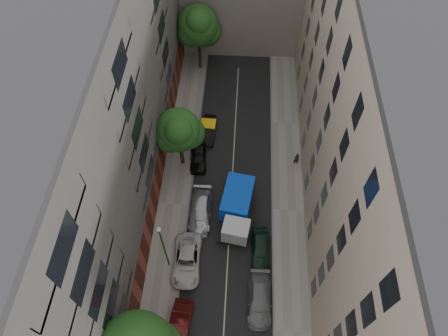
# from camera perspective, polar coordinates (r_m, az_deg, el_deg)

# --- Properties ---
(ground) EXTENTS (120.00, 120.00, 0.00)m
(ground) POSITION_cam_1_polar(r_m,az_deg,el_deg) (38.50, 0.95, -5.69)
(ground) COLOR #4C4C49
(ground) RESTS_ON ground
(road_surface) EXTENTS (8.00, 44.00, 0.02)m
(road_surface) POSITION_cam_1_polar(r_m,az_deg,el_deg) (38.50, 0.95, -5.69)
(road_surface) COLOR black
(road_surface) RESTS_ON ground
(sidewalk_left) EXTENTS (3.00, 44.00, 0.15)m
(sidewalk_left) POSITION_cam_1_polar(r_m,az_deg,el_deg) (38.89, -7.20, -5.18)
(sidewalk_left) COLOR gray
(sidewalk_left) RESTS_ON ground
(sidewalk_right) EXTENTS (3.00, 44.00, 0.15)m
(sidewalk_right) POSITION_cam_1_polar(r_m,az_deg,el_deg) (38.77, 9.15, -5.99)
(sidewalk_right) COLOR gray
(sidewalk_right) RESTS_ON ground
(building_left) EXTENTS (8.00, 44.00, 20.00)m
(building_left) POSITION_cam_1_polar(r_m,az_deg,el_deg) (32.23, -18.77, 4.23)
(building_left) COLOR #514D4B
(building_left) RESTS_ON ground
(building_right) EXTENTS (8.00, 44.00, 20.00)m
(building_right) POSITION_cam_1_polar(r_m,az_deg,el_deg) (31.92, 21.36, 2.36)
(building_right) COLOR #B9A58F
(building_right) RESTS_ON ground
(tarp_truck) EXTENTS (3.38, 6.54, 2.86)m
(tarp_truck) POSITION_cam_1_polar(r_m,az_deg,el_deg) (36.69, 1.86, -5.77)
(tarp_truck) COLOR black
(tarp_truck) RESTS_ON ground
(car_left_1) EXTENTS (1.96, 4.60, 1.47)m
(car_left_1) POSITION_cam_1_polar(r_m,az_deg,el_deg) (33.99, -6.39, -21.78)
(car_left_1) COLOR #4A0F0E
(car_left_1) RESTS_ON ground
(car_left_2) EXTENTS (2.43, 5.15, 1.42)m
(car_left_2) POSITION_cam_1_polar(r_m,az_deg,el_deg) (35.62, -5.33, -13.01)
(car_left_2) COLOR silver
(car_left_2) RESTS_ON ground
(car_left_3) EXTENTS (2.09, 5.05, 1.46)m
(car_left_3) POSITION_cam_1_polar(r_m,az_deg,el_deg) (37.57, -3.39, -6.14)
(car_left_3) COLOR #B1B0B5
(car_left_3) RESTS_ON ground
(car_left_4) EXTENTS (1.93, 4.19, 1.39)m
(car_left_4) POSITION_cam_1_polar(r_m,az_deg,el_deg) (41.01, -3.69, 1.66)
(car_left_4) COLOR black
(car_left_4) RESTS_ON ground
(car_left_5) EXTENTS (1.57, 4.13, 1.34)m
(car_left_5) POSITION_cam_1_polar(r_m,az_deg,el_deg) (43.17, -2.22, 5.45)
(car_left_5) COLOR black
(car_left_5) RESTS_ON ground
(car_right_1) EXTENTS (1.94, 4.76, 1.38)m
(car_right_1) POSITION_cam_1_polar(r_m,az_deg,el_deg) (34.53, 5.10, -18.23)
(car_right_1) COLOR slate
(car_right_1) RESTS_ON ground
(car_right_2) EXTENTS (1.74, 4.17, 1.41)m
(car_right_2) POSITION_cam_1_polar(r_m,az_deg,el_deg) (36.05, 5.24, -11.37)
(car_right_2) COLOR #142E23
(car_right_2) RESTS_ON ground
(tree_mid) EXTENTS (4.63, 4.25, 7.44)m
(tree_mid) POSITION_cam_1_polar(r_m,az_deg,el_deg) (37.37, -6.42, 5.15)
(tree_mid) COLOR #382619
(tree_mid) RESTS_ON sidewalk_left
(tree_far) EXTENTS (4.94, 4.61, 8.56)m
(tree_far) POSITION_cam_1_polar(r_m,az_deg,el_deg) (47.31, -3.63, 19.43)
(tree_far) COLOR #382619
(tree_far) RESTS_ON sidewalk_left
(lamp_post) EXTENTS (0.36, 0.36, 7.13)m
(lamp_post) POSITION_cam_1_polar(r_m,az_deg,el_deg) (32.30, -8.72, -10.70)
(lamp_post) COLOR #1A5E2A
(lamp_post) RESTS_ON sidewalk_left
(pedestrian) EXTENTS (0.62, 0.46, 1.57)m
(pedestrian) POSITION_cam_1_polar(r_m,az_deg,el_deg) (41.12, 10.30, 1.31)
(pedestrian) COLOR black
(pedestrian) RESTS_ON sidewalk_right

